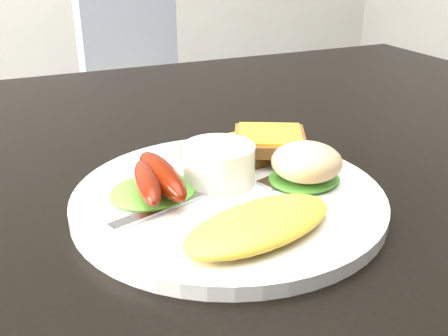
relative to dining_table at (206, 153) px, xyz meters
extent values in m
cube|color=black|center=(0.00, 0.00, 0.00)|extent=(1.20, 0.80, 0.04)
cube|color=tan|center=(0.20, 0.99, -0.28)|extent=(0.49, 0.49, 0.04)
cylinder|color=white|center=(-0.05, -0.17, 0.03)|extent=(0.28, 0.28, 0.01)
ellipsoid|color=green|center=(-0.11, -0.15, 0.04)|extent=(0.10, 0.09, 0.01)
ellipsoid|color=#489934|center=(0.03, -0.18, 0.04)|extent=(0.08, 0.08, 0.01)
ellipsoid|color=yellow|center=(-0.06, -0.25, 0.04)|extent=(0.15, 0.10, 0.02)
ellipsoid|color=maroon|center=(-0.12, -0.16, 0.05)|extent=(0.03, 0.09, 0.02)
ellipsoid|color=#692104|center=(-0.10, -0.15, 0.05)|extent=(0.03, 0.10, 0.02)
cylinder|color=white|center=(-0.05, -0.15, 0.05)|extent=(0.08, 0.08, 0.04)
cube|color=olive|center=(-0.02, -0.10, 0.04)|extent=(0.09, 0.09, 0.01)
cube|color=brown|center=(0.03, -0.11, 0.05)|extent=(0.10, 0.10, 0.01)
ellipsoid|color=beige|center=(0.03, -0.18, 0.06)|extent=(0.08, 0.08, 0.03)
cube|color=#ADAFB7|center=(-0.09, -0.17, 0.03)|extent=(0.15, 0.06, 0.00)
camera|label=1|loc=(-0.22, -0.55, 0.24)|focal=42.00mm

